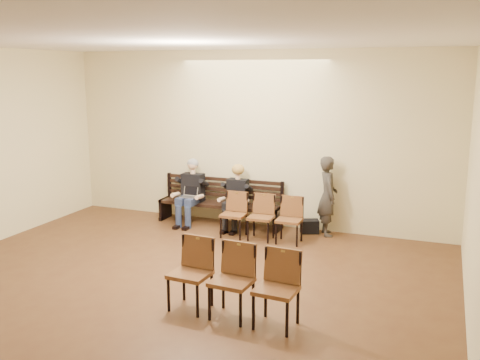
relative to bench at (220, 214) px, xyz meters
The scene contains 11 objects.
ground 4.69m from the bench, 82.62° to the right, with size 10.00×10.00×0.00m, color brown.
room_walls 4.54m from the bench, 81.14° to the right, with size 8.02×10.01×3.51m.
bench is the anchor object (origin of this frame).
seated_man 0.74m from the bench, 168.40° to the right, with size 0.54×0.75×1.31m, color black, non-canonical shape.
seated_woman 0.56m from the bench, 16.40° to the right, with size 0.50×0.70×1.17m, color black, non-canonical shape.
laptop 0.72m from the bench, 152.35° to the right, with size 0.31×0.24×0.22m, color #BCBBC0.
water_bottle 0.75m from the bench, 37.34° to the right, with size 0.07×0.07×0.22m, color silver.
bag 1.86m from the bench, ahead, with size 0.35×0.24×0.26m, color black.
passerby 2.29m from the bench, ahead, with size 0.64×0.42×1.76m, color #322E29.
chair_row_front 1.30m from the bench, 30.32° to the right, with size 1.53×0.46×0.85m, color brown.
chair_row_back 4.22m from the bench, 64.63° to the right, with size 1.71×0.52×0.95m, color brown.
Camera 1 is at (3.60, -5.04, 3.10)m, focal length 40.00 mm.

